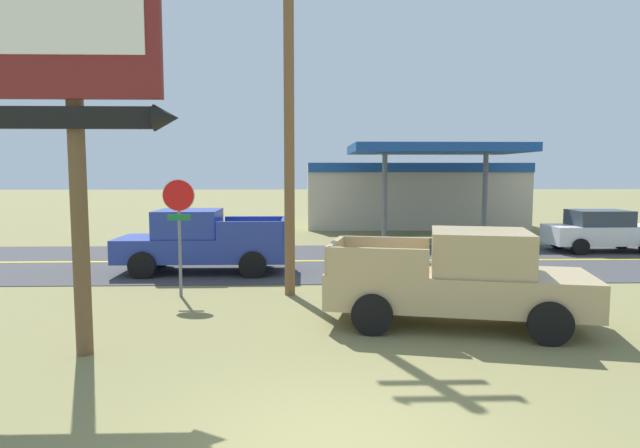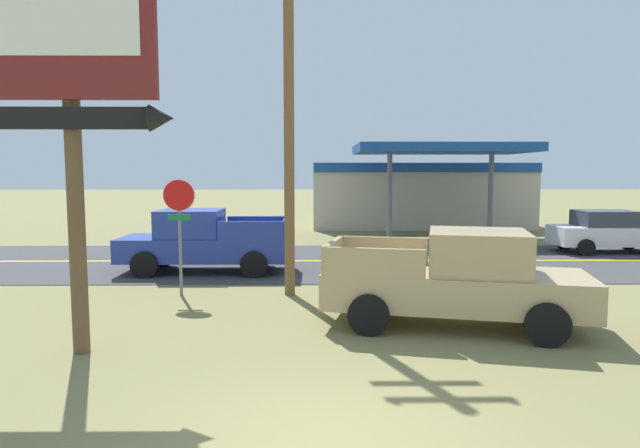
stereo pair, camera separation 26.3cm
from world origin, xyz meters
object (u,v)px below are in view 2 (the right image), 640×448
object	(u,v)px
motel_sign	(71,82)
car_white_near_lane	(608,231)
pickup_tan_parked_on_lawn	(458,279)
utility_pole	(289,97)
gas_station	(418,192)
stop_sign	(179,216)
pickup_blue_on_road	(204,242)

from	to	relation	value
motel_sign	car_white_near_lane	distance (m)	19.69
car_white_near_lane	pickup_tan_parked_on_lawn	bearing A→B (deg)	-130.09
utility_pole	car_white_near_lane	world-z (taller)	utility_pole
motel_sign	gas_station	bearing A→B (deg)	65.96
stop_sign	gas_station	distance (m)	20.05
motel_sign	stop_sign	xyz separation A→B (m)	(0.60, 4.47, -2.57)
pickup_blue_on_road	motel_sign	bearing A→B (deg)	-93.83
gas_station	pickup_tan_parked_on_lawn	xyz separation A→B (m)	(-3.03, -20.52, -0.98)
motel_sign	utility_pole	distance (m)	5.69
motel_sign	pickup_tan_parked_on_lawn	world-z (taller)	motel_sign
gas_station	pickup_blue_on_road	world-z (taller)	gas_station
utility_pole	car_white_near_lane	distance (m)	14.57
utility_pole	stop_sign	bearing A→B (deg)	-177.58
gas_station	utility_pole	bearing A→B (deg)	-110.41
stop_sign	car_white_near_lane	distance (m)	16.48
stop_sign	car_white_near_lane	world-z (taller)	stop_sign
pickup_tan_parked_on_lawn	car_white_near_lane	size ratio (longest dim) A/B	1.31
stop_sign	pickup_tan_parked_on_lawn	xyz separation A→B (m)	(6.28, -2.76, -1.06)
pickup_tan_parked_on_lawn	pickup_blue_on_road	size ratio (longest dim) A/B	1.06
gas_station	car_white_near_lane	xyz separation A→B (m)	(5.43, -10.47, -1.11)
motel_sign	pickup_tan_parked_on_lawn	distance (m)	7.97
gas_station	pickup_tan_parked_on_lawn	bearing A→B (deg)	-98.41
gas_station	pickup_blue_on_road	size ratio (longest dim) A/B	2.31
motel_sign	car_white_near_lane	bearing A→B (deg)	37.45
stop_sign	utility_pole	distance (m)	4.04
utility_pole	car_white_near_lane	xyz separation A→B (m)	(11.99, 7.17, -4.15)
pickup_tan_parked_on_lawn	pickup_blue_on_road	xyz separation A→B (m)	(-6.36, 6.05, 0.00)
motel_sign	pickup_tan_parked_on_lawn	size ratio (longest dim) A/B	1.20
gas_station	pickup_tan_parked_on_lawn	size ratio (longest dim) A/B	2.18
stop_sign	utility_pole	xyz separation A→B (m)	(2.75, 0.12, 2.96)
utility_pole	pickup_tan_parked_on_lawn	size ratio (longest dim) A/B	1.70
motel_sign	car_white_near_lane	xyz separation A→B (m)	(15.34, 11.75, -3.76)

